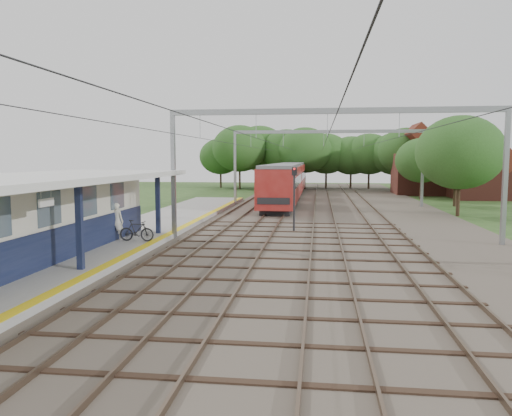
{
  "coord_description": "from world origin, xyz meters",
  "views": [
    {
      "loc": [
        2.79,
        -11.16,
        4.43
      ],
      "look_at": [
        -0.75,
        16.98,
        1.6
      ],
      "focal_mm": 35.0,
      "sensor_mm": 36.0,
      "label": 1
    }
  ],
  "objects_px": {
    "train": "(288,180)",
    "signal_post": "(294,193)",
    "person": "(117,221)",
    "bicycle": "(137,231)"
  },
  "relations": [
    {
      "from": "train",
      "to": "signal_post",
      "type": "height_order",
      "value": "signal_post"
    },
    {
      "from": "person",
      "to": "signal_post",
      "type": "height_order",
      "value": "signal_post"
    },
    {
      "from": "bicycle",
      "to": "signal_post",
      "type": "bearing_deg",
      "value": -48.44
    },
    {
      "from": "person",
      "to": "bicycle",
      "type": "relative_size",
      "value": 1.07
    },
    {
      "from": "bicycle",
      "to": "person",
      "type": "bearing_deg",
      "value": 77.59
    },
    {
      "from": "person",
      "to": "train",
      "type": "bearing_deg",
      "value": -95.85
    },
    {
      "from": "bicycle",
      "to": "train",
      "type": "xyz_separation_m",
      "value": [
        5.59,
        30.98,
        1.24
      ]
    },
    {
      "from": "bicycle",
      "to": "signal_post",
      "type": "height_order",
      "value": "signal_post"
    },
    {
      "from": "train",
      "to": "signal_post",
      "type": "relative_size",
      "value": 9.2
    },
    {
      "from": "person",
      "to": "bicycle",
      "type": "bearing_deg",
      "value": 172.52
    }
  ]
}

